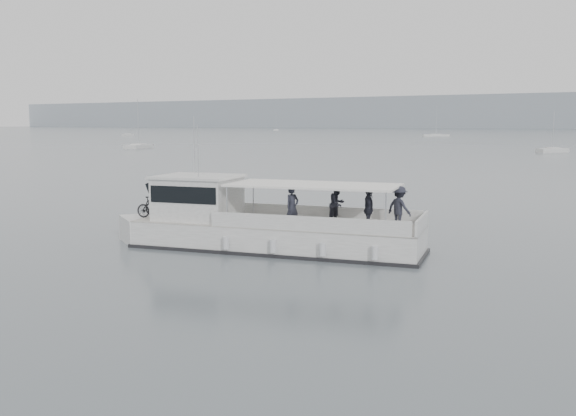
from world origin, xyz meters
The scene contains 2 objects.
ground centered at (0.00, 0.00, 0.00)m, with size 1400.00×1400.00×0.00m, color #535C62.
tour_boat centered at (-4.51, -1.78, 0.85)m, with size 12.35×5.17×5.15m.
Camera 1 is at (9.05, -21.48, 4.70)m, focal length 40.00 mm.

